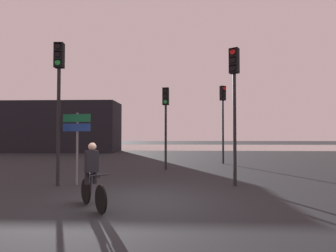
{
  "coord_description": "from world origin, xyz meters",
  "views": [
    {
      "loc": [
        0.95,
        -7.08,
        1.84
      ],
      "look_at": [
        0.5,
        5.0,
        2.2
      ],
      "focal_mm": 28.0,
      "sensor_mm": 36.0,
      "label": 1
    }
  ],
  "objects_px": {
    "traffic_light_center": "(166,112)",
    "traffic_light_near_left": "(59,87)",
    "traffic_light_near_right": "(234,91)",
    "direction_sign_post": "(77,135)",
    "traffic_light_far_right": "(223,110)",
    "cyclist": "(92,175)",
    "distant_building": "(41,127)"
  },
  "relations": [
    {
      "from": "traffic_light_center",
      "to": "traffic_light_near_left",
      "type": "distance_m",
      "value": 5.69
    },
    {
      "from": "traffic_light_near_right",
      "to": "direction_sign_post",
      "type": "xyz_separation_m",
      "value": [
        -5.66,
        -0.07,
        -1.59
      ]
    },
    {
      "from": "traffic_light_near_right",
      "to": "traffic_light_center",
      "type": "bearing_deg",
      "value": -23.62
    },
    {
      "from": "traffic_light_center",
      "to": "direction_sign_post",
      "type": "height_order",
      "value": "traffic_light_center"
    },
    {
      "from": "traffic_light_center",
      "to": "traffic_light_far_right",
      "type": "bearing_deg",
      "value": -133.07
    },
    {
      "from": "traffic_light_center",
      "to": "traffic_light_near_left",
      "type": "height_order",
      "value": "traffic_light_near_left"
    },
    {
      "from": "direction_sign_post",
      "to": "traffic_light_far_right",
      "type": "bearing_deg",
      "value": -120.88
    },
    {
      "from": "traffic_light_near_right",
      "to": "direction_sign_post",
      "type": "relative_size",
      "value": 1.89
    },
    {
      "from": "traffic_light_near_left",
      "to": "cyclist",
      "type": "height_order",
      "value": "traffic_light_near_left"
    },
    {
      "from": "traffic_light_near_left",
      "to": "traffic_light_near_right",
      "type": "xyz_separation_m",
      "value": [
        6.26,
        0.25,
        -0.12
      ]
    },
    {
      "from": "traffic_light_far_right",
      "to": "traffic_light_near_right",
      "type": "relative_size",
      "value": 0.98
    },
    {
      "from": "distant_building",
      "to": "cyclist",
      "type": "distance_m",
      "value": 23.24
    },
    {
      "from": "direction_sign_post",
      "to": "cyclist",
      "type": "relative_size",
      "value": 1.6
    },
    {
      "from": "distant_building",
      "to": "cyclist",
      "type": "bearing_deg",
      "value": -59.0
    },
    {
      "from": "traffic_light_center",
      "to": "traffic_light_near_right",
      "type": "height_order",
      "value": "traffic_light_near_right"
    },
    {
      "from": "traffic_light_far_right",
      "to": "traffic_light_near_right",
      "type": "height_order",
      "value": "traffic_light_near_right"
    },
    {
      "from": "direction_sign_post",
      "to": "cyclist",
      "type": "height_order",
      "value": "direction_sign_post"
    },
    {
      "from": "direction_sign_post",
      "to": "traffic_light_center",
      "type": "bearing_deg",
      "value": -114.0
    },
    {
      "from": "traffic_light_center",
      "to": "traffic_light_near_right",
      "type": "relative_size",
      "value": 0.86
    },
    {
      "from": "traffic_light_center",
      "to": "cyclist",
      "type": "xyz_separation_m",
      "value": [
        -1.52,
        -7.0,
        -2.13
      ]
    },
    {
      "from": "cyclist",
      "to": "traffic_light_center",
      "type": "bearing_deg",
      "value": -140.16
    },
    {
      "from": "traffic_light_near_left",
      "to": "traffic_light_near_right",
      "type": "bearing_deg",
      "value": 178.75
    },
    {
      "from": "traffic_light_far_right",
      "to": "traffic_light_near_left",
      "type": "bearing_deg",
      "value": 18.66
    },
    {
      "from": "traffic_light_far_right",
      "to": "cyclist",
      "type": "bearing_deg",
      "value": 36.47
    },
    {
      "from": "distant_building",
      "to": "traffic_light_near_left",
      "type": "xyz_separation_m",
      "value": [
        9.83,
        -17.22,
        0.98
      ]
    },
    {
      "from": "distant_building",
      "to": "traffic_light_far_right",
      "type": "xyz_separation_m",
      "value": [
        16.87,
        -10.07,
        0.8
      ]
    },
    {
      "from": "distant_building",
      "to": "traffic_light_near_left",
      "type": "relative_size",
      "value": 3.11
    },
    {
      "from": "traffic_light_near_left",
      "to": "cyclist",
      "type": "xyz_separation_m",
      "value": [
        2.1,
        -2.65,
        -2.68
      ]
    },
    {
      "from": "direction_sign_post",
      "to": "cyclist",
      "type": "bearing_deg",
      "value": 129.83
    },
    {
      "from": "distant_building",
      "to": "traffic_light_near_left",
      "type": "height_order",
      "value": "traffic_light_near_left"
    },
    {
      "from": "traffic_light_far_right",
      "to": "traffic_light_center",
      "type": "xyz_separation_m",
      "value": [
        -3.42,
        -2.79,
        -0.37
      ]
    },
    {
      "from": "traffic_light_far_right",
      "to": "traffic_light_near_left",
      "type": "relative_size",
      "value": 0.94
    }
  ]
}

